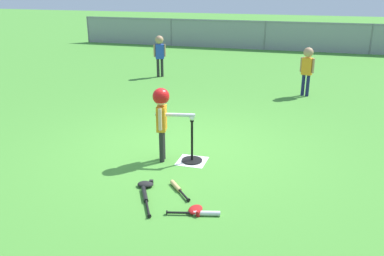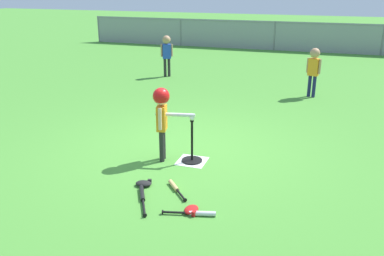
# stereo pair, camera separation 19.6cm
# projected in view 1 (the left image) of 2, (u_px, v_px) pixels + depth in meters

# --- Properties ---
(ground_plane) EXTENTS (60.00, 60.00, 0.00)m
(ground_plane) POSITION_uv_depth(u_px,v_px,m) (186.00, 149.00, 6.90)
(ground_plane) COLOR #478C33
(home_plate) EXTENTS (0.44, 0.44, 0.01)m
(home_plate) POSITION_uv_depth(u_px,v_px,m) (192.00, 161.00, 6.41)
(home_plate) COLOR white
(home_plate) RESTS_ON ground_plane
(batting_tee) EXTENTS (0.32, 0.32, 0.67)m
(batting_tee) POSITION_uv_depth(u_px,v_px,m) (192.00, 155.00, 6.38)
(batting_tee) COLOR black
(batting_tee) RESTS_ON ground_plane
(baseball_on_tee) EXTENTS (0.07, 0.07, 0.07)m
(baseball_on_tee) POSITION_uv_depth(u_px,v_px,m) (192.00, 118.00, 6.18)
(baseball_on_tee) COLOR white
(baseball_on_tee) RESTS_ON batting_tee
(batter_child) EXTENTS (0.63, 0.33, 1.16)m
(batter_child) POSITION_uv_depth(u_px,v_px,m) (162.00, 110.00, 6.17)
(batter_child) COLOR #262626
(batter_child) RESTS_ON ground_plane
(fielder_deep_right) EXTENTS (0.33, 0.24, 1.19)m
(fielder_deep_right) POSITION_uv_depth(u_px,v_px,m) (160.00, 51.00, 11.83)
(fielder_deep_right) COLOR #262626
(fielder_deep_right) RESTS_ON ground_plane
(fielder_deep_left) EXTENTS (0.33, 0.23, 1.18)m
(fielder_deep_left) POSITION_uv_depth(u_px,v_px,m) (307.00, 65.00, 9.82)
(fielder_deep_left) COLOR #191E4C
(fielder_deep_left) RESTS_ON ground_plane
(spare_bat_silver) EXTENTS (0.64, 0.21, 0.06)m
(spare_bat_silver) POSITION_uv_depth(u_px,v_px,m) (201.00, 213.00, 4.92)
(spare_bat_silver) COLOR silver
(spare_bat_silver) RESTS_ON ground_plane
(spare_bat_wood) EXTENTS (0.41, 0.47, 0.06)m
(spare_bat_wood) POSITION_uv_depth(u_px,v_px,m) (178.00, 188.00, 5.52)
(spare_bat_wood) COLOR #DBB266
(spare_bat_wood) RESTS_ON ground_plane
(spare_bat_black) EXTENTS (0.39, 0.67, 0.06)m
(spare_bat_black) POSITION_uv_depth(u_px,v_px,m) (145.00, 197.00, 5.29)
(spare_bat_black) COLOR black
(spare_bat_black) RESTS_ON ground_plane
(glove_by_plate) EXTENTS (0.24, 0.20, 0.07)m
(glove_by_plate) POSITION_uv_depth(u_px,v_px,m) (146.00, 184.00, 5.61)
(glove_by_plate) COLOR black
(glove_by_plate) RESTS_ON ground_plane
(glove_near_bats) EXTENTS (0.20, 0.25, 0.07)m
(glove_near_bats) POSITION_uv_depth(u_px,v_px,m) (196.00, 210.00, 4.99)
(glove_near_bats) COLOR #B21919
(glove_near_bats) RESTS_ON ground_plane
(outfield_fence) EXTENTS (16.06, 0.06, 1.15)m
(outfield_fence) POSITION_uv_depth(u_px,v_px,m) (265.00, 34.00, 16.60)
(outfield_fence) COLOR slate
(outfield_fence) RESTS_ON ground_plane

